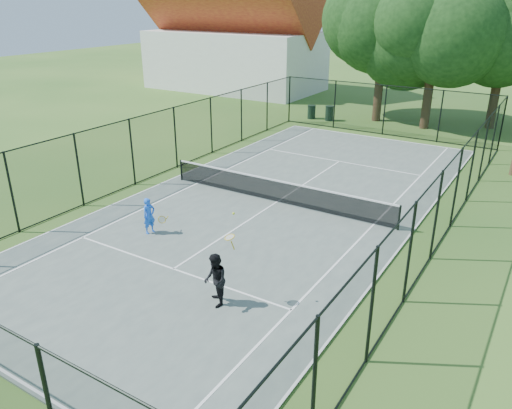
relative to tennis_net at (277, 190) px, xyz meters
The scene contains 12 objects.
ground 0.58m from the tennis_net, ahead, with size 120.00×120.00×0.00m, color #315D20.
tennis_court 0.55m from the tennis_net, ahead, with size 11.00×24.00×0.06m, color #51605A.
tennis_net is the anchor object (origin of this frame).
fence 0.92m from the tennis_net, ahead, with size 13.10×26.10×3.00m.
tree_near_left 17.28m from the tennis_net, 95.62° to the left, with size 7.12×7.12×9.28m.
tree_near_mid 16.77m from the tennis_net, 83.87° to the left, with size 6.54×6.54×8.55m.
tree_near_right 19.63m from the tennis_net, 73.84° to the left, with size 6.43×6.43×8.87m.
building 28.14m from the tennis_net, 127.69° to the left, with size 15.30×8.15×11.87m.
trash_bin_left 15.68m from the tennis_net, 111.01° to the left, with size 0.58×0.58×0.92m.
trash_bin_right 15.32m from the tennis_net, 106.37° to the left, with size 0.58×0.58×1.00m.
player_blue 5.41m from the tennis_net, 116.19° to the right, with size 0.79×0.53×1.30m.
player_black 7.58m from the tennis_net, 72.82° to the right, with size 0.92×1.00×2.61m.
Camera 1 is at (9.24, -16.40, 7.79)m, focal length 35.00 mm.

